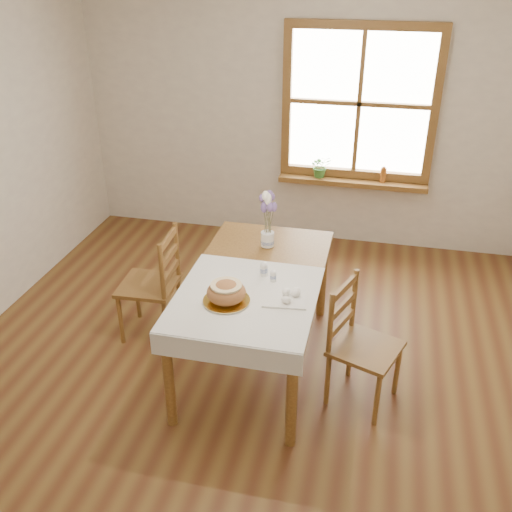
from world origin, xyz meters
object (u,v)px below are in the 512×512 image
at_px(dining_table, 256,286).
at_px(flower_vase, 267,240).
at_px(chair_left, 148,284).
at_px(bread_plate, 227,301).
at_px(chair_right, 366,347).

xyz_separation_m(dining_table, flower_vase, (-0.01, 0.44, 0.14)).
bearing_deg(flower_vase, chair_left, -164.02).
bearing_deg(flower_vase, bread_plate, -96.34).
height_order(dining_table, chair_right, chair_right).
bearing_deg(bread_plate, chair_left, 144.53).
bearing_deg(chair_left, flower_vase, 103.26).
xyz_separation_m(dining_table, chair_right, (0.79, -0.23, -0.23)).
bearing_deg(flower_vase, dining_table, -88.46).
bearing_deg(bread_plate, chair_right, 10.07).
height_order(chair_right, bread_plate, chair_right).
xyz_separation_m(dining_table, chair_left, (-0.90, 0.18, -0.21)).
distance_m(chair_left, flower_vase, 0.99).
bearing_deg(bread_plate, dining_table, 75.11).
bearing_deg(dining_table, bread_plate, -104.89).
height_order(chair_left, flower_vase, chair_left).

